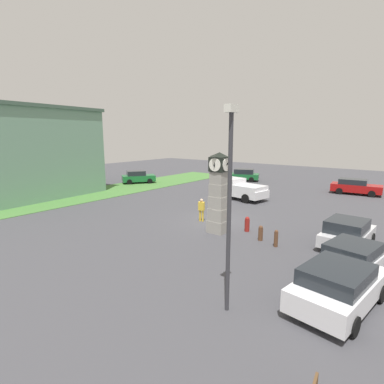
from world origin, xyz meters
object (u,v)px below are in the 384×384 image
bollard_far_row (276,238)px  car_navy_sedan (338,285)px  bollard_mid_row (261,233)px  car_far_lot (242,175)px  car_near_tower (354,258)px  car_silver_hatch (355,186)px  pickup_truck (239,189)px  pedestrian_near_bench (201,209)px  clock_tower (219,195)px  bollard_near_tower (247,224)px  street_lamp_far_side (229,198)px  car_by_building (347,233)px  car_end_of_row (138,177)px

bollard_far_row → car_navy_sedan: 5.73m
bollard_mid_row → car_far_lot: car_far_lot is taller
car_near_tower → car_silver_hatch: (19.86, 3.33, 0.04)m
car_navy_sedan → pickup_truck: bearing=39.9°
car_silver_hatch → pedestrian_near_bench: 18.52m
car_near_tower → clock_tower: bearing=80.5°
car_far_lot → bollard_near_tower: bearing=-150.6°
car_far_lot → pedestrian_near_bench: bearing=-159.6°
car_silver_hatch → street_lamp_far_side: (-25.42, -0.48, 3.10)m
car_by_building → street_lamp_far_side: (-8.93, 1.96, 3.11)m
bollard_mid_row → bollard_far_row: (-0.39, -1.07, 0.03)m
clock_tower → car_silver_hatch: 19.13m
bollard_near_tower → street_lamp_far_side: bearing=-156.7°
car_by_building → pickup_truck: size_ratio=0.74×
street_lamp_far_side → car_far_lot: bearing=27.6°
car_navy_sedan → car_end_of_row: (14.24, 25.94, -0.01)m
car_near_tower → street_lamp_far_side: bearing=152.8°
bollard_mid_row → car_end_of_row: bearing=65.2°
car_near_tower → car_by_building: 3.48m
clock_tower → bollard_near_tower: size_ratio=5.25×
bollard_near_tower → car_near_tower: bearing=-111.5°
car_far_lot → car_silver_hatch: (-1.06, -13.35, -0.00)m
bollard_far_row → bollard_mid_row: bearing=69.7°
car_far_lot → car_end_of_row: 13.39m
car_navy_sedan → car_by_building: 6.50m
pickup_truck → car_near_tower: bearing=-133.1°
car_navy_sedan → car_silver_hatch: 23.17m
pedestrian_near_bench → car_far_lot: bearing=20.4°
bollard_far_row → car_navy_sedan: bearing=-136.6°
clock_tower → pickup_truck: clock_tower is taller
pickup_truck → car_navy_sedan: bearing=-140.1°
car_navy_sedan → bollard_far_row: bearing=43.4°
car_by_building → car_near_tower: bearing=-165.1°
clock_tower → car_far_lot: size_ratio=1.01×
pedestrian_near_bench → street_lamp_far_side: bearing=-139.2°
car_by_building → car_far_lot: size_ratio=0.84×
pedestrian_near_bench → bollard_near_tower: bearing=-90.7°
bollard_mid_row → car_near_tower: car_near_tower is taller
car_end_of_row → pickup_truck: 14.41m
car_by_building → pedestrian_near_bench: size_ratio=2.54×
clock_tower → pickup_truck: size_ratio=0.90×
clock_tower → car_silver_hatch: (18.58, -4.31, -1.54)m
pedestrian_near_bench → pickup_truck: bearing=11.3°
pickup_truck → bollard_mid_row: bearing=-144.7°
car_far_lot → bollard_far_row: bearing=-147.1°
car_far_lot → car_silver_hatch: 13.40m
clock_tower → car_by_building: (2.09, -6.75, -1.55)m
car_navy_sedan → pickup_truck: pickup_truck is taller
car_near_tower → car_navy_sedan: bearing=-178.9°
bollard_near_tower → bollard_mid_row: 1.69m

